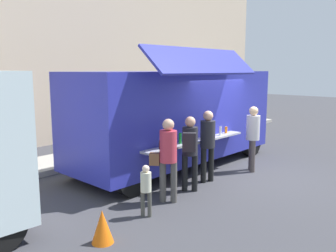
% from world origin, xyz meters
% --- Properties ---
extents(ground_plane, '(60.00, 60.00, 0.00)m').
position_xyz_m(ground_plane, '(0.00, 0.00, 0.00)').
color(ground_plane, '#38383D').
extents(food_truck_main, '(6.58, 3.03, 3.30)m').
position_xyz_m(food_truck_main, '(-0.46, 1.99, 1.50)').
color(food_truck_main, '#2A2EA1').
rests_on(food_truck_main, ground).
extents(traffic_cone_orange, '(0.36, 0.36, 0.55)m').
position_xyz_m(traffic_cone_orange, '(-4.83, -0.17, 0.28)').
color(traffic_cone_orange, orange).
rests_on(traffic_cone_orange, ground).
extents(trash_bin, '(0.60, 0.60, 0.97)m').
position_xyz_m(trash_bin, '(3.23, 4.31, 0.49)').
color(trash_bin, '#2C6036').
rests_on(trash_bin, ground).
extents(customer_front_ordering, '(0.36, 0.36, 1.78)m').
position_xyz_m(customer_front_ordering, '(-1.12, 0.42, 1.07)').
color(customer_front_ordering, black).
rests_on(customer_front_ordering, ground).
extents(customer_mid_with_backpack, '(0.56, 0.50, 1.73)m').
position_xyz_m(customer_mid_with_backpack, '(-1.98, 0.30, 1.06)').
color(customer_mid_with_backpack, black).
rests_on(customer_mid_with_backpack, ground).
extents(customer_rear_waiting, '(0.46, 0.55, 1.78)m').
position_xyz_m(customer_rear_waiting, '(-2.80, 0.24, 1.05)').
color(customer_rear_waiting, '#4B4844').
rests_on(customer_rear_waiting, ground).
extents(customer_extra_browsing, '(0.36, 0.36, 1.79)m').
position_xyz_m(customer_extra_browsing, '(0.48, 0.07, 1.07)').
color(customer_extra_browsing, '#504644').
rests_on(customer_extra_browsing, ground).
extents(child_near_queue, '(0.21, 0.21, 1.01)m').
position_xyz_m(child_near_queue, '(-3.64, 0.04, 0.60)').
color(child_near_queue, '#4A4B43').
rests_on(child_near_queue, ground).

